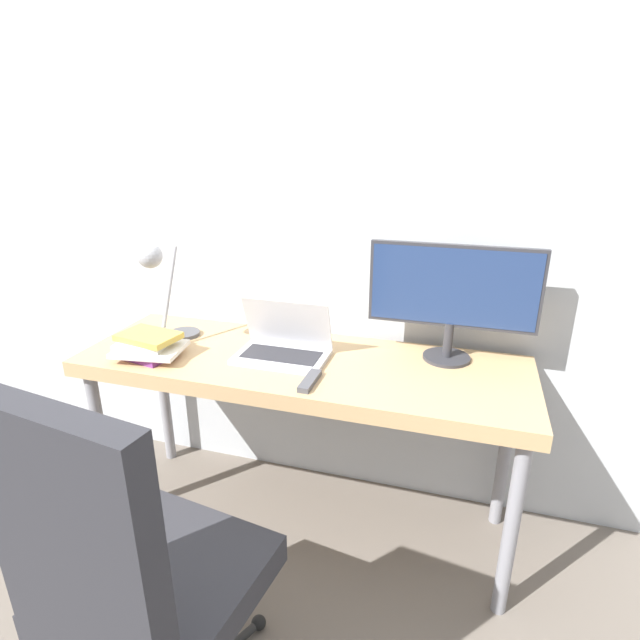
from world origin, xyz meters
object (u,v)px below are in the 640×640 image
at_px(monitor, 453,293).
at_px(office_chair, 130,574).
at_px(book_stack, 148,345).
at_px(laptop, 283,345).
at_px(desk_lamp, 160,279).

xyz_separation_m(monitor, office_chair, (-0.66, -1.07, -0.45)).
xyz_separation_m(monitor, book_stack, (-1.11, -0.31, -0.22)).
xyz_separation_m(office_chair, book_stack, (-0.45, 0.76, 0.23)).
bearing_deg(laptop, desk_lamp, -174.89).
xyz_separation_m(desk_lamp, office_chair, (0.43, -0.87, -0.47)).
bearing_deg(laptop, monitor, 15.15).
xyz_separation_m(monitor, desk_lamp, (-1.09, -0.21, 0.02)).
height_order(monitor, office_chair, monitor).
relative_size(laptop, office_chair, 0.32).
relative_size(monitor, office_chair, 0.56).
bearing_deg(monitor, office_chair, -121.65).
bearing_deg(office_chair, book_stack, 120.43).
relative_size(monitor, book_stack, 2.25).
xyz_separation_m(laptop, office_chair, (-0.06, -0.91, -0.23)).
distance_m(monitor, book_stack, 1.17).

